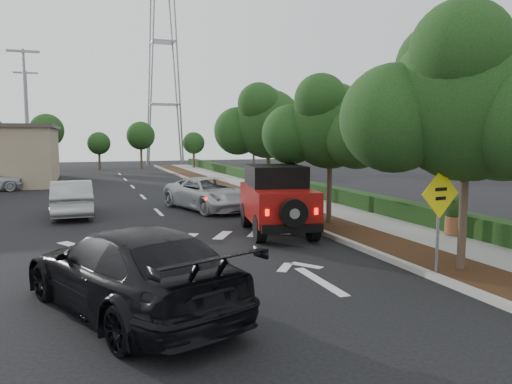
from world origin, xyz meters
name	(u,v)px	position (x,y,z in m)	size (l,w,h in m)	color
ground	(238,290)	(0.00, 0.00, 0.00)	(120.00, 120.00, 0.00)	black
curb	(256,206)	(4.60, 12.00, 0.07)	(0.20, 70.00, 0.15)	#9E9B93
planting_strip	(275,205)	(5.60, 12.00, 0.06)	(1.80, 70.00, 0.12)	black
sidewalk	(311,203)	(7.50, 12.00, 0.06)	(2.00, 70.00, 0.12)	gray
hedge	(336,196)	(8.90, 12.00, 0.40)	(0.80, 70.00, 0.80)	black
transmission_tower	(165,165)	(6.00, 48.00, 0.00)	(7.00, 4.00, 28.00)	slate
street_tree_near	(460,273)	(5.60, -0.50, 0.00)	(3.80, 3.80, 5.92)	black
street_tree_mid	(328,225)	(5.60, 6.50, 0.00)	(3.20, 3.20, 5.32)	black
street_tree_far	(268,204)	(5.60, 13.00, 0.00)	(3.40, 3.40, 5.62)	black
light_pole_a	(30,187)	(-6.50, 26.00, 0.00)	(2.00, 0.22, 9.00)	slate
light_pole_b	(31,175)	(-7.50, 38.00, 0.00)	(2.00, 0.22, 9.00)	slate
red_jeep	(276,199)	(3.24, 5.94, 1.19)	(2.68, 4.77, 2.35)	black
silver_suv_ahead	(210,194)	(2.35, 11.98, 0.74)	(2.47, 5.35, 1.49)	#B6B9BF
black_suv_oncoming	(129,270)	(-2.38, -0.68, 0.83)	(2.33, 5.74, 1.66)	black
silver_sedan_oncoming	(72,198)	(-3.61, 12.15, 0.76)	(1.61, 4.61, 1.52)	#989C9F
speed_hump_sign	(439,207)	(4.80, -0.60, 1.71)	(1.15, 0.17, 2.47)	slate
terracotta_planter	(455,211)	(8.40, 2.97, 0.91)	(0.77, 0.77, 1.34)	brown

